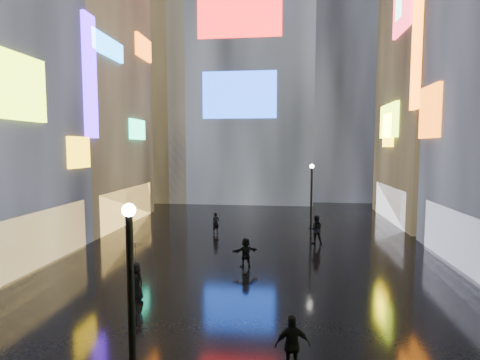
# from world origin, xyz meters

# --- Properties ---
(ground) EXTENTS (140.00, 140.00, 0.00)m
(ground) POSITION_xyz_m (0.00, 20.00, 0.00)
(ground) COLOR black
(ground) RESTS_ON ground
(building_left_far) EXTENTS (10.28, 12.00, 22.00)m
(building_left_far) POSITION_xyz_m (-15.98, 26.00, 10.98)
(building_left_far) COLOR black
(building_left_far) RESTS_ON ground
(building_right_far) EXTENTS (10.28, 12.00, 28.00)m
(building_right_far) POSITION_xyz_m (15.98, 30.00, 13.98)
(building_right_far) COLOR black
(building_right_far) RESTS_ON ground
(tower_main) EXTENTS (16.00, 14.20, 42.00)m
(tower_main) POSITION_xyz_m (-3.00, 43.97, 21.01)
(tower_main) COLOR black
(tower_main) RESTS_ON ground
(tower_flank_right) EXTENTS (12.00, 12.00, 34.00)m
(tower_flank_right) POSITION_xyz_m (9.00, 46.00, 17.00)
(tower_flank_right) COLOR black
(tower_flank_right) RESTS_ON ground
(tower_flank_left) EXTENTS (10.00, 10.00, 26.00)m
(tower_flank_left) POSITION_xyz_m (-14.00, 42.00, 13.00)
(tower_flank_left) COLOR black
(tower_flank_left) RESTS_ON ground
(lamp_near) EXTENTS (0.30, 0.30, 5.20)m
(lamp_near) POSITION_xyz_m (-1.43, 3.88, 2.94)
(lamp_near) COLOR black
(lamp_near) RESTS_ON ground
(lamp_far) EXTENTS (0.30, 0.30, 5.20)m
(lamp_far) POSITION_xyz_m (3.80, 23.06, 2.94)
(lamp_far) COLOR black
(lamp_far) RESTS_ON ground
(pedestrian_3) EXTENTS (1.05, 0.59, 1.69)m
(pedestrian_3) POSITION_xyz_m (2.13, 6.51, 0.85)
(pedestrian_3) COLOR black
(pedestrian_3) RESTS_ON ground
(pedestrian_4) EXTENTS (0.91, 0.75, 1.61)m
(pedestrian_4) POSITION_xyz_m (-4.25, 10.89, 0.81)
(pedestrian_4) COLOR black
(pedestrian_4) RESTS_ON ground
(pedestrian_5) EXTENTS (1.51, 1.03, 1.57)m
(pedestrian_5) POSITION_xyz_m (-0.14, 15.78, 0.78)
(pedestrian_5) COLOR black
(pedestrian_5) RESTS_ON ground
(pedestrian_6) EXTENTS (0.67, 0.65, 1.55)m
(pedestrian_6) POSITION_xyz_m (-3.13, 23.28, 0.78)
(pedestrian_6) COLOR black
(pedestrian_6) RESTS_ON ground
(pedestrian_7) EXTENTS (0.94, 0.74, 1.89)m
(pedestrian_7) POSITION_xyz_m (3.98, 21.12, 0.94)
(pedestrian_7) COLOR black
(pedestrian_7) RESTS_ON ground
(umbrella_2) EXTENTS (1.20, 1.19, 0.85)m
(umbrella_2) POSITION_xyz_m (-4.25, 10.89, 2.04)
(umbrella_2) COLOR black
(umbrella_2) RESTS_ON pedestrian_4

